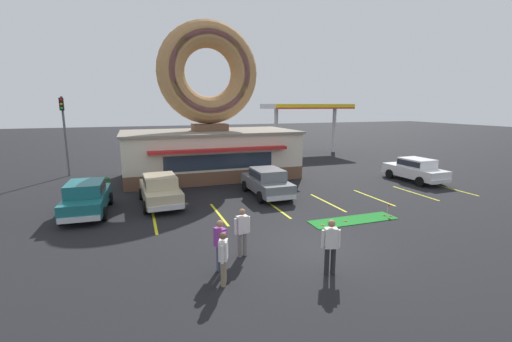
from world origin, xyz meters
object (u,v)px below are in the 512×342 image
(putting_flag_pin, at_px, (388,207))
(car_teal, at_px, (86,196))
(car_champagne, at_px, (160,188))
(trash_bin, at_px, (105,186))
(car_grey, at_px, (267,181))
(car_white, at_px, (415,169))
(pedestrian_blue_sweater_man, at_px, (220,243))
(pedestrian_clipboard_woman, at_px, (331,244))
(pedestrian_hooded_kid, at_px, (242,230))
(golf_ball, at_px, (343,221))
(pedestrian_leather_jacket_man, at_px, (223,256))
(traffic_light_pole, at_px, (64,126))

(putting_flag_pin, distance_m, car_teal, 14.40)
(car_champagne, relative_size, trash_bin, 4.75)
(car_grey, bearing_deg, car_white, 0.63)
(car_white, xyz_separation_m, pedestrian_blue_sweater_man, (-15.75, -8.27, 0.07))
(putting_flag_pin, height_order, pedestrian_clipboard_woman, pedestrian_clipboard_woman)
(putting_flag_pin, relative_size, car_white, 0.12)
(putting_flag_pin, xyz_separation_m, pedestrian_hooded_kid, (-7.78, -1.82, 0.51))
(golf_ball, bearing_deg, car_teal, 154.73)
(pedestrian_blue_sweater_man, xyz_separation_m, pedestrian_hooded_kid, (0.99, 0.88, 0.01))
(golf_ball, relative_size, putting_flag_pin, 0.08)
(car_champagne, xyz_separation_m, pedestrian_leather_jacket_man, (1.10, -9.11, 0.01))
(car_grey, relative_size, pedestrian_hooded_kid, 2.67)
(golf_ball, bearing_deg, pedestrian_leather_jacket_man, -151.30)
(car_champagne, distance_m, pedestrian_leather_jacket_man, 9.18)
(car_teal, relative_size, pedestrian_clipboard_woman, 2.62)
(putting_flag_pin, relative_size, pedestrian_clipboard_woman, 0.31)
(car_teal, bearing_deg, car_white, 1.08)
(pedestrian_blue_sweater_man, relative_size, pedestrian_clipboard_woman, 0.97)
(pedestrian_hooded_kid, height_order, pedestrian_leather_jacket_man, pedestrian_hooded_kid)
(car_white, xyz_separation_m, car_teal, (-20.41, -0.38, 0.00))
(car_champagne, height_order, pedestrian_clipboard_woman, pedestrian_clipboard_woman)
(car_white, xyz_separation_m, pedestrian_clipboard_woman, (-12.59, -9.54, 0.11))
(pedestrian_blue_sweater_man, bearing_deg, putting_flag_pin, 17.11)
(pedestrian_hooded_kid, bearing_deg, car_champagne, 106.41)
(putting_flag_pin, distance_m, trash_bin, 15.69)
(car_white, bearing_deg, pedestrian_leather_jacket_man, -150.27)
(car_grey, relative_size, pedestrian_leather_jacket_man, 2.84)
(car_grey, distance_m, pedestrian_leather_jacket_man, 10.16)
(putting_flag_pin, bearing_deg, pedestrian_leather_jacket_man, -158.55)
(traffic_light_pole, bearing_deg, pedestrian_clipboard_woman, -62.44)
(pedestrian_hooded_kid, height_order, pedestrian_clipboard_woman, pedestrian_clipboard_woman)
(car_white, bearing_deg, car_champagne, 179.79)
(car_grey, xyz_separation_m, traffic_light_pole, (-11.80, 10.18, 2.84))
(putting_flag_pin, relative_size, trash_bin, 0.56)
(car_teal, relative_size, pedestrian_hooded_kid, 2.70)
(trash_bin, bearing_deg, pedestrian_hooded_kid, -64.50)
(traffic_light_pole, bearing_deg, car_white, -23.79)
(car_white, bearing_deg, pedestrian_blue_sweater_man, -152.31)
(car_teal, bearing_deg, car_champagne, 7.33)
(pedestrian_clipboard_woman, height_order, trash_bin, pedestrian_clipboard_woman)
(pedestrian_leather_jacket_man, relative_size, traffic_light_pole, 0.28)
(pedestrian_blue_sweater_man, bearing_deg, car_teal, 120.59)
(putting_flag_pin, bearing_deg, car_grey, 126.48)
(traffic_light_pole, bearing_deg, car_teal, -77.06)
(trash_bin, distance_m, traffic_light_pole, 7.99)
(car_champagne, bearing_deg, pedestrian_clipboard_woman, -65.52)
(car_white, relative_size, car_teal, 1.00)
(pedestrian_blue_sweater_man, bearing_deg, pedestrian_leather_jacket_man, -97.31)
(putting_flag_pin, distance_m, pedestrian_blue_sweater_man, 9.19)
(golf_ball, xyz_separation_m, car_grey, (-1.55, 5.43, 0.82))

